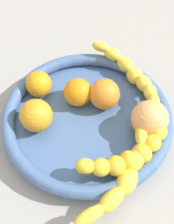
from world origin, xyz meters
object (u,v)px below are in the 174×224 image
(orange_mid_left, at_px, (78,92))
(banana_arching_top, at_px, (132,74))
(fruit_bowl, at_px, (87,119))
(orange_front, at_px, (39,84))
(orange_mid_right, at_px, (36,115))
(peach_blush, at_px, (150,119))
(orange_rear, at_px, (104,94))
(banana_draped_right, at_px, (128,157))
(banana_draped_left, at_px, (124,177))

(orange_mid_left, bearing_deg, banana_arching_top, 43.45)
(fruit_bowl, bearing_deg, orange_front, 164.55)
(orange_mid_left, bearing_deg, orange_mid_right, -122.66)
(orange_mid_left, distance_m, peach_blush, 0.16)
(banana_arching_top, xyz_separation_m, peach_blush, (0.06, -0.11, 0.01))
(banana_arching_top, distance_m, orange_rear, 0.08)
(banana_draped_right, height_order, orange_front, orange_front)
(fruit_bowl, distance_m, orange_front, 0.13)
(fruit_bowl, height_order, banana_arching_top, banana_arching_top)
(banana_draped_right, bearing_deg, banana_arching_top, 103.57)
(banana_arching_top, height_order, orange_rear, orange_rear)
(banana_draped_right, bearing_deg, banana_draped_left, -83.83)
(banana_arching_top, relative_size, orange_front, 3.36)
(orange_rear, bearing_deg, orange_mid_left, -166.84)
(orange_mid_right, bearing_deg, orange_front, 112.24)
(fruit_bowl, bearing_deg, banana_arching_top, 66.12)
(fruit_bowl, xyz_separation_m, orange_mid_right, (-0.09, -0.04, 0.03))
(fruit_bowl, xyz_separation_m, banana_draped_left, (0.11, -0.11, 0.02))
(fruit_bowl, xyz_separation_m, banana_draped_right, (0.10, -0.07, 0.02))
(orange_front, xyz_separation_m, orange_mid_left, (0.09, 0.01, 0.00))
(fruit_bowl, distance_m, orange_mid_right, 0.10)
(peach_blush, bearing_deg, orange_rear, 163.43)
(orange_front, bearing_deg, banana_draped_left, -31.26)
(fruit_bowl, distance_m, banana_draped_left, 0.15)
(orange_mid_right, bearing_deg, banana_arching_top, 49.60)
(orange_mid_left, bearing_deg, banana_draped_right, -37.50)
(banana_draped_left, distance_m, orange_mid_right, 0.21)
(banana_draped_right, bearing_deg, fruit_bowl, 147.40)
(banana_draped_right, xyz_separation_m, peach_blush, (0.02, 0.09, 0.01))
(orange_front, bearing_deg, banana_draped_right, -23.88)
(banana_arching_top, height_order, orange_front, banana_arching_top)
(peach_blush, bearing_deg, orange_mid_right, -162.25)
(banana_draped_left, bearing_deg, banana_arching_top, 102.34)
(banana_draped_left, distance_m, orange_mid_left, 0.20)
(orange_rear, bearing_deg, fruit_bowl, -109.27)
(banana_draped_left, bearing_deg, orange_mid_right, 162.81)
(banana_arching_top, bearing_deg, orange_mid_right, -130.40)
(fruit_bowl, relative_size, banana_arching_top, 1.85)
(fruit_bowl, xyz_separation_m, peach_blush, (0.12, 0.02, 0.03))
(orange_mid_left, height_order, orange_mid_right, orange_mid_right)
(banana_draped_left, distance_m, banana_arching_top, 0.24)
(fruit_bowl, height_order, peach_blush, peach_blush)
(banana_arching_top, relative_size, orange_mid_right, 2.85)
(banana_arching_top, height_order, orange_mid_left, orange_mid_left)
(orange_front, xyz_separation_m, orange_rear, (0.14, 0.02, 0.00))
(banana_draped_right, bearing_deg, orange_rear, 125.41)
(banana_draped_left, height_order, peach_blush, peach_blush)
(orange_mid_left, height_order, peach_blush, peach_blush)
(banana_arching_top, distance_m, orange_mid_right, 0.23)
(fruit_bowl, bearing_deg, orange_mid_left, 131.28)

